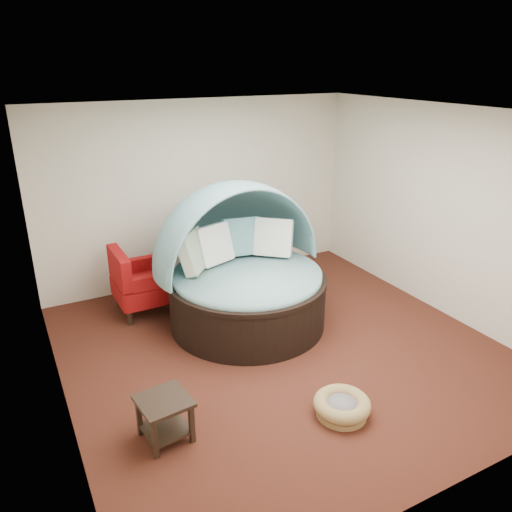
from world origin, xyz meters
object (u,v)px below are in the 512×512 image
canopy_daybed (242,260)px  pet_basket (342,406)px  red_armchair (140,282)px  side_table (165,413)px

canopy_daybed → pet_basket: bearing=-94.2°
red_armchair → pet_basket: bearing=-70.6°
red_armchair → side_table: red_armchair is taller
side_table → red_armchair: bearing=78.9°
canopy_daybed → red_armchair: canopy_daybed is taller
pet_basket → side_table: size_ratio=1.38×
pet_basket → side_table: bearing=163.1°
pet_basket → red_armchair: (-1.14, 3.13, 0.33)m
canopy_daybed → pet_basket: 2.35m
canopy_daybed → pet_basket: (-0.00, -2.22, -0.77)m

